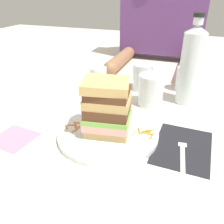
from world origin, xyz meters
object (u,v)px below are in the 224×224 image
(main_plate, at_px, (108,133))
(empty_tumbler_0, at_px, (98,77))
(fork, at_px, (183,151))
(empty_tumbler_1, at_px, (143,77))
(water_bottle, at_px, (191,65))
(napkin_pink, at_px, (14,138))
(sandwich, at_px, (108,108))
(empty_tumbler_2, at_px, (184,79))
(side_plate, at_px, (21,105))
(knife, at_px, (58,123))
(juice_glass, at_px, (151,91))
(napkin_dark, at_px, (183,147))

(main_plate, bearing_deg, empty_tumbler_0, 116.83)
(fork, distance_m, empty_tumbler_1, 0.38)
(water_bottle, distance_m, empty_tumbler_0, 0.33)
(napkin_pink, bearing_deg, water_bottle, 42.76)
(sandwich, height_order, fork, sandwich)
(sandwich, distance_m, empty_tumbler_2, 0.40)
(main_plate, relative_size, sandwich, 1.85)
(side_plate, bearing_deg, empty_tumbler_1, 38.81)
(fork, xyz_separation_m, knife, (-0.34, 0.02, -0.00))
(main_plate, xyz_separation_m, knife, (-0.15, 0.01, -0.01))
(sandwich, distance_m, knife, 0.17)
(empty_tumbler_1, xyz_separation_m, napkin_pink, (-0.23, -0.42, -0.05))
(sandwich, distance_m, juice_glass, 0.23)
(sandwich, bearing_deg, water_bottle, 57.48)
(knife, height_order, juice_glass, juice_glass)
(napkin_dark, distance_m, empty_tumbler_2, 0.36)
(empty_tumbler_0, relative_size, side_plate, 0.39)
(water_bottle, bearing_deg, napkin_pink, -137.24)
(juice_glass, distance_m, empty_tumbler_2, 0.18)
(main_plate, distance_m, knife, 0.16)
(napkin_pink, bearing_deg, sandwich, 22.83)
(water_bottle, distance_m, empty_tumbler_2, 0.13)
(empty_tumbler_1, distance_m, napkin_pink, 0.48)
(napkin_dark, xyz_separation_m, side_plate, (-0.50, 0.04, 0.00))
(empty_tumbler_0, bearing_deg, empty_tumbler_1, 9.93)
(side_plate, bearing_deg, sandwich, -10.21)
(knife, bearing_deg, main_plate, -3.67)
(empty_tumbler_2, bearing_deg, main_plate, -112.87)
(sandwich, bearing_deg, side_plate, 169.79)
(empty_tumbler_0, distance_m, side_plate, 0.29)
(empty_tumbler_2, distance_m, side_plate, 0.57)
(fork, bearing_deg, napkin_pink, -168.21)
(napkin_dark, relative_size, fork, 1.07)
(juice_glass, xyz_separation_m, empty_tumbler_0, (-0.21, 0.08, -0.01))
(juice_glass, relative_size, empty_tumbler_0, 1.33)
(knife, bearing_deg, empty_tumbler_0, 88.98)
(empty_tumbler_2, bearing_deg, side_plate, -146.68)
(empty_tumbler_0, bearing_deg, knife, -91.02)
(fork, relative_size, water_bottle, 0.61)
(sandwich, xyz_separation_m, juice_glass, (0.07, 0.21, -0.04))
(empty_tumbler_1, height_order, side_plate, empty_tumbler_1)
(sandwich, relative_size, empty_tumbler_0, 1.86)
(main_plate, height_order, napkin_dark, main_plate)
(fork, bearing_deg, sandwich, 177.76)
(napkin_dark, distance_m, fork, 0.02)
(knife, distance_m, water_bottle, 0.43)
(water_bottle, height_order, empty_tumbler_1, water_bottle)
(empty_tumbler_1, bearing_deg, juice_glass, -65.27)
(empty_tumbler_0, bearing_deg, sandwich, -63.29)
(water_bottle, relative_size, empty_tumbler_0, 3.68)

